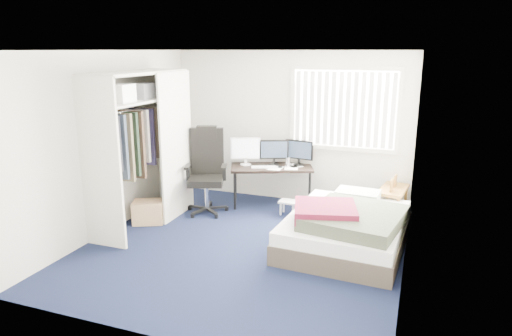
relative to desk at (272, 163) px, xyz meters
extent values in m
plane|color=black|center=(0.20, -1.76, -0.70)|extent=(4.20, 4.20, 0.00)
plane|color=silver|center=(0.20, 0.34, 0.55)|extent=(4.00, 0.00, 4.00)
plane|color=silver|center=(0.20, -3.86, 0.55)|extent=(4.00, 0.00, 4.00)
plane|color=silver|center=(-1.80, -1.76, 0.55)|extent=(0.00, 4.20, 4.20)
plane|color=silver|center=(2.20, -1.76, 0.55)|extent=(0.00, 4.20, 4.20)
plane|color=white|center=(0.20, -1.76, 1.80)|extent=(4.20, 4.20, 0.00)
cube|color=white|center=(1.10, 0.32, 0.90)|extent=(1.60, 0.02, 1.20)
cube|color=beige|center=(1.10, 0.29, 1.53)|extent=(1.72, 0.06, 0.06)
cube|color=beige|center=(1.10, 0.29, 0.27)|extent=(1.72, 0.06, 0.06)
cube|color=white|center=(1.10, 0.26, 0.90)|extent=(1.60, 0.04, 1.16)
cube|color=beige|center=(-1.50, -2.36, 0.40)|extent=(0.60, 0.04, 2.20)
cube|color=beige|center=(-1.50, -0.56, 0.40)|extent=(0.60, 0.04, 2.20)
cube|color=beige|center=(-1.50, -1.46, 1.50)|extent=(0.60, 1.80, 0.04)
cube|color=beige|center=(-1.50, -1.46, 1.12)|extent=(0.56, 1.74, 0.03)
cylinder|color=silver|center=(-1.50, -1.46, 1.00)|extent=(0.03, 1.72, 0.03)
cube|color=#26262B|center=(-1.50, -1.56, 0.55)|extent=(0.38, 1.10, 0.90)
cube|color=beige|center=(-1.18, -1.01, 0.40)|extent=(0.03, 0.90, 2.20)
cube|color=white|center=(-1.50, -1.91, 1.26)|extent=(0.38, 0.30, 0.24)
cube|color=gray|center=(-1.50, -1.41, 1.25)|extent=(0.34, 0.28, 0.22)
cube|color=black|center=(0.01, -0.03, -0.07)|extent=(1.46, 1.06, 0.04)
cylinder|color=black|center=(-0.46, -0.48, -0.39)|extent=(0.04, 0.04, 0.61)
cylinder|color=black|center=(-0.64, -0.01, -0.39)|extent=(0.04, 0.04, 0.61)
cylinder|color=black|center=(0.66, -0.04, -0.39)|extent=(0.04, 0.04, 0.61)
cylinder|color=black|center=(0.47, 0.43, -0.39)|extent=(0.04, 0.04, 0.61)
cube|color=white|center=(-0.43, -0.08, 0.23)|extent=(0.48, 0.21, 0.36)
cube|color=white|center=(-0.43, -0.08, 0.23)|extent=(0.42, 0.17, 0.31)
cube|color=black|center=(0.01, 0.09, 0.21)|extent=(0.46, 0.20, 0.32)
cube|color=#1E2838|center=(0.01, 0.09, 0.21)|extent=(0.40, 0.16, 0.27)
cube|color=black|center=(0.41, 0.21, 0.21)|extent=(0.46, 0.20, 0.32)
cube|color=#1E2838|center=(0.41, 0.21, 0.21)|extent=(0.40, 0.16, 0.27)
cube|color=white|center=(-0.08, -0.16, -0.04)|extent=(0.42, 0.28, 0.02)
cube|color=black|center=(0.16, -0.06, -0.03)|extent=(0.09, 0.12, 0.02)
cylinder|color=silver|center=(0.27, 0.03, 0.03)|extent=(0.08, 0.08, 0.16)
cube|color=white|center=(0.01, -0.03, -0.04)|extent=(0.38, 0.37, 0.00)
cube|color=black|center=(-0.83, -0.75, -0.64)|extent=(0.81, 0.81, 0.13)
cylinder|color=silver|center=(-0.83, -0.75, -0.41)|extent=(0.06, 0.06, 0.42)
cube|color=black|center=(-0.83, -0.75, -0.17)|extent=(0.67, 0.67, 0.11)
cube|color=black|center=(-0.91, -0.52, 0.25)|extent=(0.53, 0.28, 0.74)
cube|color=black|center=(-0.91, -0.52, 0.56)|extent=(0.34, 0.22, 0.17)
cube|color=black|center=(-1.10, -0.85, 0.05)|extent=(0.17, 0.30, 0.04)
cube|color=black|center=(-0.56, -0.65, 0.05)|extent=(0.17, 0.30, 0.04)
cube|color=white|center=(0.41, -0.41, -0.49)|extent=(0.28, 0.23, 0.03)
cylinder|color=white|center=(0.31, -0.48, -0.60)|extent=(0.03, 0.03, 0.20)
cylinder|color=white|center=(0.31, -0.33, -0.60)|extent=(0.03, 0.03, 0.20)
cylinder|color=white|center=(0.51, -0.48, -0.60)|extent=(0.03, 0.03, 0.20)
cylinder|color=white|center=(0.51, -0.34, -0.60)|extent=(0.03, 0.03, 0.20)
cube|color=brown|center=(1.95, -0.07, -0.23)|extent=(0.45, 0.76, 0.04)
cube|color=brown|center=(1.76, -0.37, -0.47)|extent=(0.05, 0.05, 0.45)
cube|color=brown|center=(1.85, 0.26, -0.47)|extent=(0.05, 0.05, 0.45)
cube|color=brown|center=(2.04, -0.40, -0.47)|extent=(0.05, 0.05, 0.45)
cube|color=brown|center=(2.13, 0.23, -0.47)|extent=(0.05, 0.05, 0.45)
cube|color=brown|center=(1.92, -0.23, -0.12)|extent=(0.04, 0.14, 0.18)
cube|color=brown|center=(1.96, 0.04, -0.12)|extent=(0.04, 0.14, 0.18)
cube|color=#3D342C|center=(1.45, -1.27, -0.57)|extent=(1.57, 2.02, 0.25)
cube|color=white|center=(1.45, -1.27, -0.37)|extent=(1.53, 1.98, 0.17)
cube|color=silver|center=(1.49, -0.58, -0.21)|extent=(0.62, 0.44, 0.14)
cube|color=#303528|center=(1.58, -1.53, -0.21)|extent=(1.27, 1.36, 0.18)
cube|color=#580F1F|center=(1.22, -1.60, -0.14)|extent=(0.90, 0.86, 0.16)
cube|color=tan|center=(-1.45, -1.45, -0.53)|extent=(0.54, 0.48, 0.33)
camera|label=1|loc=(2.25, -6.91, 1.81)|focal=32.00mm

